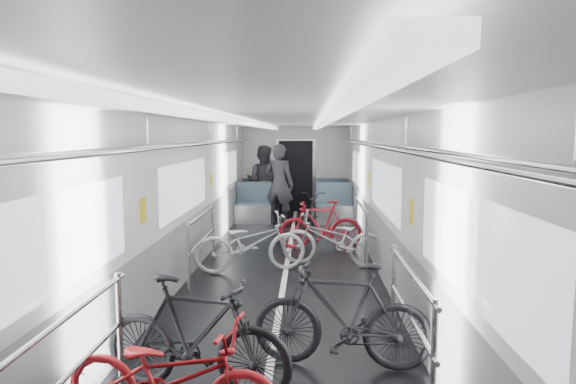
% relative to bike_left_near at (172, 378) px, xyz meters
% --- Properties ---
extents(car_shell, '(3.02, 14.01, 2.41)m').
position_rel_bike_left_near_xyz_m(car_shell, '(0.62, 5.83, 0.69)').
color(car_shell, black).
rests_on(car_shell, ground).
extents(bike_left_near, '(1.75, 0.88, 0.88)m').
position_rel_bike_left_near_xyz_m(bike_left_near, '(0.00, 0.00, 0.00)').
color(bike_left_near, red).
rests_on(bike_left_near, floor).
extents(bike_left_mid, '(1.75, 0.85, 1.02)m').
position_rel_bike_left_near_xyz_m(bike_left_mid, '(0.04, 0.60, 0.07)').
color(bike_left_mid, black).
rests_on(bike_left_mid, floor).
extents(bike_left_far, '(1.88, 1.09, 0.93)m').
position_rel_bike_left_near_xyz_m(bike_left_far, '(0.06, 4.50, 0.03)').
color(bike_left_far, '#AEAFB3').
rests_on(bike_left_far, floor).
extents(bike_right_near, '(1.72, 0.68, 1.01)m').
position_rel_bike_left_near_xyz_m(bike_right_near, '(1.29, 1.16, 0.07)').
color(bike_right_near, black).
rests_on(bike_right_near, floor).
extents(bike_right_mid, '(1.81, 0.92, 0.91)m').
position_rel_bike_left_near_xyz_m(bike_right_mid, '(1.38, 4.90, 0.02)').
color(bike_right_mid, '#A0A0A5').
rests_on(bike_right_mid, floor).
extents(bike_right_far, '(1.58, 0.45, 0.95)m').
position_rel_bike_left_near_xyz_m(bike_right_far, '(1.21, 6.13, 0.03)').
color(bike_right_far, maroon).
rests_on(bike_right_far, floor).
extents(bike_aisle, '(0.57, 1.60, 0.84)m').
position_rel_bike_left_near_xyz_m(bike_aisle, '(1.09, 8.85, -0.02)').
color(bike_aisle, black).
rests_on(bike_aisle, floor).
extents(person_standing, '(0.83, 0.68, 1.96)m').
position_rel_bike_left_near_xyz_m(person_standing, '(0.27, 8.85, 0.54)').
color(person_standing, black).
rests_on(person_standing, floor).
extents(person_seated, '(1.07, 0.93, 1.89)m').
position_rel_bike_left_near_xyz_m(person_seated, '(-0.22, 10.01, 0.51)').
color(person_seated, '#2E2A32').
rests_on(person_seated, floor).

